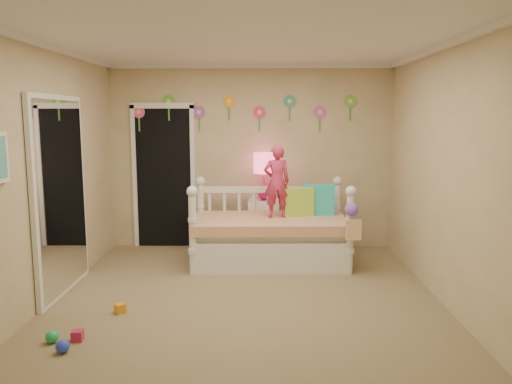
{
  "coord_description": "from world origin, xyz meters",
  "views": [
    {
      "loc": [
        0.18,
        -4.89,
        1.88
      ],
      "look_at": [
        0.1,
        0.6,
        1.05
      ],
      "focal_mm": 35.18,
      "sensor_mm": 36.0,
      "label": 1
    }
  ],
  "objects_px": {
    "daybed": "(270,222)",
    "child": "(277,182)",
    "nightstand": "(264,225)",
    "table_lamp": "(264,169)"
  },
  "relations": [
    {
      "from": "daybed",
      "to": "child",
      "type": "height_order",
      "value": "child"
    },
    {
      "from": "nightstand",
      "to": "daybed",
      "type": "bearing_deg",
      "value": -80.13
    },
    {
      "from": "daybed",
      "to": "table_lamp",
      "type": "bearing_deg",
      "value": 94.97
    },
    {
      "from": "daybed",
      "to": "table_lamp",
      "type": "relative_size",
      "value": 2.99
    },
    {
      "from": "child",
      "to": "table_lamp",
      "type": "height_order",
      "value": "child"
    },
    {
      "from": "daybed",
      "to": "table_lamp",
      "type": "xyz_separation_m",
      "value": [
        -0.07,
        0.67,
        0.62
      ]
    },
    {
      "from": "child",
      "to": "nightstand",
      "type": "bearing_deg",
      "value": -83.95
    },
    {
      "from": "table_lamp",
      "to": "daybed",
      "type": "bearing_deg",
      "value": -83.8
    },
    {
      "from": "daybed",
      "to": "child",
      "type": "bearing_deg",
      "value": 17.88
    },
    {
      "from": "child",
      "to": "nightstand",
      "type": "distance_m",
      "value": 0.97
    }
  ]
}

